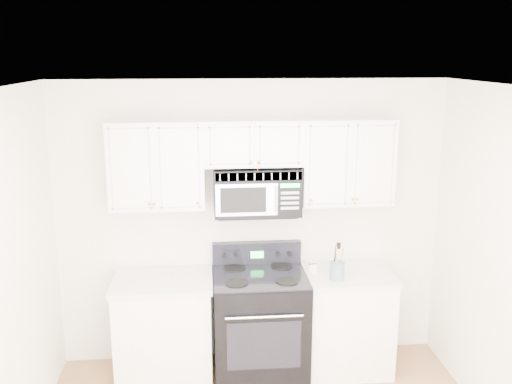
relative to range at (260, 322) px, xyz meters
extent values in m
cube|color=white|center=(-0.04, -1.41, 2.12)|extent=(3.50, 3.50, 0.01)
cube|color=#FAE9CE|center=(-0.04, 0.34, 0.82)|extent=(3.50, 0.01, 2.60)
cube|color=white|center=(-0.84, 0.03, -0.04)|extent=(0.82, 0.63, 0.88)
cube|color=beige|center=(-0.84, 0.03, 0.42)|extent=(0.86, 0.65, 0.04)
cube|color=black|center=(-0.84, 0.07, -0.43)|extent=(0.82, 0.55, 0.10)
cube|color=white|center=(0.76, 0.03, -0.04)|extent=(0.82, 0.63, 0.88)
cube|color=beige|center=(0.76, 0.03, 0.42)|extent=(0.86, 0.65, 0.04)
cube|color=black|center=(0.76, 0.07, -0.43)|extent=(0.82, 0.55, 0.10)
cube|color=black|center=(0.00, -0.01, -0.02)|extent=(0.81, 0.69, 0.92)
cube|color=black|center=(0.00, -0.36, -0.03)|extent=(0.62, 0.01, 0.43)
cylinder|color=silver|center=(0.00, -0.38, 0.24)|extent=(0.64, 0.02, 0.02)
cube|color=black|center=(0.00, -0.01, 0.44)|extent=(0.81, 0.69, 0.02)
cube|color=black|center=(0.00, 0.30, 0.54)|extent=(0.81, 0.08, 0.21)
cube|color=#23F04E|center=(0.00, 0.26, 0.54)|extent=(0.12, 0.00, 0.06)
cube|color=white|center=(-0.86, 0.18, 1.41)|extent=(0.80, 0.33, 0.75)
cube|color=white|center=(0.78, 0.18, 1.41)|extent=(0.80, 0.33, 0.75)
cube|color=white|center=(-0.04, 0.18, 1.59)|extent=(0.84, 0.33, 0.39)
sphere|color=gold|center=(-0.88, -0.01, 1.12)|extent=(0.03, 0.03, 0.03)
sphere|color=gold|center=(-0.52, -0.01, 1.12)|extent=(0.03, 0.03, 0.03)
sphere|color=gold|center=(0.44, -0.01, 1.12)|extent=(0.03, 0.03, 0.03)
sphere|color=gold|center=(0.80, -0.01, 1.12)|extent=(0.03, 0.03, 0.03)
sphere|color=gold|center=(-0.07, -0.01, 1.46)|extent=(0.03, 0.03, 0.03)
sphere|color=gold|center=(-0.01, -0.01, 1.46)|extent=(0.03, 0.03, 0.03)
cylinder|color=red|center=(-0.02, -0.01, 1.40)|extent=(0.00, 0.00, 0.12)
sphere|color=gold|center=(-0.02, -0.01, 1.33)|extent=(0.04, 0.04, 0.04)
cube|color=black|center=(-0.01, 0.16, 1.17)|extent=(0.75, 0.37, 0.41)
cube|color=#B5B4B0|center=(-0.01, -0.03, 1.33)|extent=(0.73, 0.01, 0.07)
cube|color=#AFAEBB|center=(-0.11, -0.04, 1.14)|extent=(0.52, 0.01, 0.27)
cube|color=black|center=(-0.14, -0.04, 1.14)|extent=(0.38, 0.01, 0.22)
cube|color=black|center=(0.25, -0.04, 1.14)|extent=(0.20, 0.01, 0.27)
cube|color=#23F04E|center=(0.25, -0.04, 1.26)|extent=(0.16, 0.00, 0.03)
cylinder|color=silver|center=(0.13, -0.07, 1.14)|extent=(0.02, 0.02, 0.24)
cylinder|color=slate|center=(0.65, -0.13, 0.51)|extent=(0.12, 0.12, 0.16)
cylinder|color=#AF7245|center=(0.69, -0.13, 0.59)|extent=(0.01, 0.01, 0.27)
cylinder|color=black|center=(0.64, -0.10, 0.60)|extent=(0.01, 0.01, 0.29)
cylinder|color=#AF7245|center=(0.64, -0.16, 0.61)|extent=(0.01, 0.01, 0.31)
cylinder|color=white|center=(0.46, 0.05, 0.47)|extent=(0.04, 0.04, 0.08)
cylinder|color=silver|center=(0.46, 0.05, 0.52)|extent=(0.04, 0.04, 0.01)
cylinder|color=white|center=(0.50, 0.05, 0.48)|extent=(0.04, 0.04, 0.08)
cylinder|color=silver|center=(0.50, 0.05, 0.52)|extent=(0.04, 0.04, 0.02)
camera|label=1|loc=(-0.46, -4.63, 2.33)|focal=40.00mm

